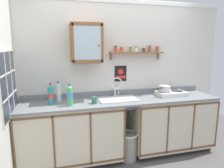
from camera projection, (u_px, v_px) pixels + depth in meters
The scene contains 17 objects.
back_wall at pixel (117, 76), 3.29m from camera, with size 3.63×0.07×2.44m.
lower_cabinet_run at pixel (71, 134), 2.93m from camera, with size 1.46×0.61×0.89m.
lower_cabinet_run_right at pixel (170, 123), 3.34m from camera, with size 1.34×0.61×0.89m.
countertop at pixel (122, 100), 3.04m from camera, with size 2.99×0.63×0.03m, color gray.
backsplash at pixel (117, 93), 3.30m from camera, with size 2.99×0.02×0.08m, color gray.
sink at pixel (118, 100), 3.06m from camera, with size 0.59×0.43×0.45m.
hot_plate_stove at pixel (171, 93), 3.27m from camera, with size 0.47×0.28×0.07m.
saucepan at pixel (165, 88), 3.24m from camera, with size 0.30×0.24×0.10m.
bottle_detergent_teal_0 at pixel (51, 95), 2.76m from camera, with size 0.09×0.09×0.30m.
bottle_water_clear_1 at pixel (58, 92), 2.89m from camera, with size 0.08×0.08×0.30m.
bottle_soda_green_2 at pixel (70, 95), 2.70m from camera, with size 0.08×0.08×0.30m.
mug at pixel (94, 100), 2.82m from camera, with size 0.08×0.12×0.10m.
wall_cabinet at pixel (86, 43), 2.91m from camera, with size 0.46×0.29×0.57m.
spice_shelf at pixel (137, 52), 3.20m from camera, with size 0.88×0.14×0.23m.
warning_sign at pixel (121, 74), 3.26m from camera, with size 0.20×0.01×0.25m.
window at pixel (8, 84), 2.42m from camera, with size 0.03×0.77×0.83m.
trash_bin at pixel (128, 146), 3.06m from camera, with size 0.30×0.30×0.43m.
Camera 1 is at (-0.90, -2.37, 1.73)m, focal length 32.15 mm.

